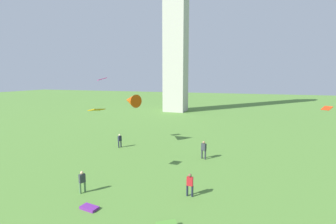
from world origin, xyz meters
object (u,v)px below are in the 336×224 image
kite_flying_0 (131,100)px  kite_flying_5 (97,110)px  person_3 (82,181)px  kite_bundle_0 (89,208)px  person_4 (204,149)px  kite_flying_2 (327,108)px  person_1 (190,184)px  kite_flying_1 (102,79)px  person_2 (120,140)px  monument_obelisk (176,7)px

kite_flying_0 → kite_flying_5: size_ratio=2.12×
person_3 → kite_bundle_0: person_3 is taller
person_3 → kite_flying_0: (-2.40, 12.22, 4.40)m
person_4 → kite_flying_5: bearing=-108.4°
person_4 → kite_flying_2: bearing=40.2°
kite_flying_0 → kite_flying_2: bearing=121.8°
person_1 → kite_flying_1: bearing=-37.0°
person_2 → kite_flying_1: size_ratio=1.31×
kite_flying_0 → kite_flying_5: kite_flying_0 is taller
kite_flying_1 → kite_flying_5: 10.31m
kite_flying_0 → kite_bundle_0: (4.17, -13.88, -5.21)m
person_2 → kite_flying_1: kite_flying_1 is taller
monument_obelisk → person_4: 40.97m
person_2 → kite_flying_2: size_ratio=1.53×
monument_obelisk → person_2: size_ratio=30.28×
kite_flying_5 → kite_bundle_0: 7.10m
monument_obelisk → person_3: 47.76m
person_1 → kite_flying_0: bearing=-48.2°
person_1 → person_2: bearing=-41.5°
kite_flying_2 → kite_flying_5: size_ratio=0.82×
person_2 → kite_bundle_0: size_ratio=1.42×
person_4 → kite_flying_1: (-12.11, 1.24, 6.75)m
person_4 → person_2: bearing=-160.5°
monument_obelisk → person_1: (13.12, -39.73, -22.63)m
monument_obelisk → kite_flying_5: monument_obelisk is taller
person_1 → kite_bundle_0: size_ratio=1.46×
person_3 → person_4: person_4 is taller
kite_bundle_0 → kite_flying_0: bearing=106.7°
monument_obelisk → person_3: (5.91, -41.63, -22.64)m
monument_obelisk → person_2: 38.43m
person_3 → kite_flying_1: size_ratio=1.33×
kite_flying_1 → kite_flying_5: (5.17, -8.64, -2.23)m
kite_flying_0 → kite_flying_5: bearing=42.4°
person_3 → kite_flying_5: size_ratio=1.28×
kite_flying_5 → kite_bundle_0: kite_flying_5 is taller
person_2 → monument_obelisk: bearing=24.1°
person_3 → monument_obelisk: bearing=34.4°
person_3 → person_4: 11.86m
monument_obelisk → kite_bundle_0: size_ratio=43.05×
kite_flying_2 → kite_flying_1: bearing=59.1°
person_3 → kite_flying_1: kite_flying_1 is taller
kite_bundle_0 → person_1: bearing=33.2°
person_3 → person_4: (6.68, 9.80, 0.13)m
kite_flying_2 → kite_flying_5: bearing=85.0°
person_2 → kite_flying_0: kite_flying_0 is taller
person_2 → kite_flying_2: 21.30m
kite_flying_2 → person_4: bearing=70.2°
kite_flying_1 → kite_flying_2: size_ratio=1.17×
person_1 → kite_flying_2: (10.39, 10.93, 4.23)m
monument_obelisk → kite_bundle_0: monument_obelisk is taller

